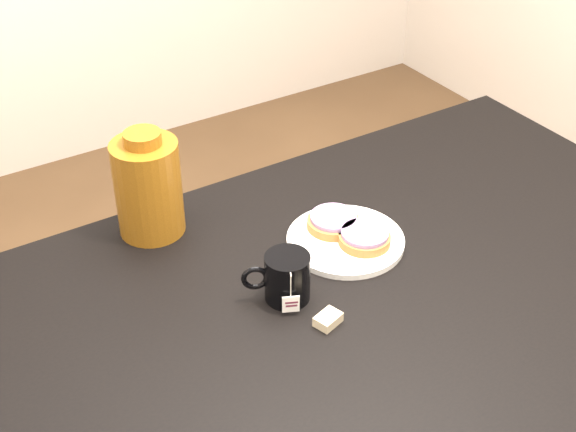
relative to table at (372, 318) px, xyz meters
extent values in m
cube|color=black|center=(0.00, 0.00, 0.06)|extent=(1.40, 0.90, 0.04)
cylinder|color=black|center=(0.64, 0.39, -0.31)|extent=(0.06, 0.06, 0.71)
cylinder|color=white|center=(0.03, 0.13, 0.09)|extent=(0.23, 0.23, 0.01)
torus|color=white|center=(0.03, 0.13, 0.10)|extent=(0.22, 0.22, 0.01)
cylinder|color=brown|center=(0.03, 0.17, 0.10)|extent=(0.14, 0.14, 0.02)
cylinder|color=#9777A0|center=(0.03, 0.17, 0.12)|extent=(0.12, 0.12, 0.01)
cylinder|color=brown|center=(0.05, 0.10, 0.10)|extent=(0.13, 0.13, 0.02)
cylinder|color=#9777A0|center=(0.05, 0.10, 0.12)|extent=(0.12, 0.12, 0.01)
cylinder|color=black|center=(-0.15, 0.05, 0.13)|extent=(0.11, 0.11, 0.09)
cylinder|color=black|center=(-0.15, 0.05, 0.16)|extent=(0.07, 0.07, 0.00)
torus|color=black|center=(-0.20, 0.08, 0.13)|extent=(0.05, 0.03, 0.05)
cylinder|color=beige|center=(-0.17, 0.01, 0.15)|extent=(0.00, 0.00, 0.05)
cube|color=white|center=(-0.17, 0.01, 0.11)|extent=(0.03, 0.01, 0.03)
cube|color=#C6B793|center=(-0.13, -0.04, 0.09)|extent=(0.05, 0.04, 0.02)
cylinder|color=#59310B|center=(-0.27, 0.37, 0.18)|extent=(0.15, 0.15, 0.19)
cylinder|color=#59310B|center=(-0.27, 0.37, 0.29)|extent=(0.07, 0.07, 0.02)
camera|label=1|loc=(-0.72, -0.86, 1.01)|focal=50.00mm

